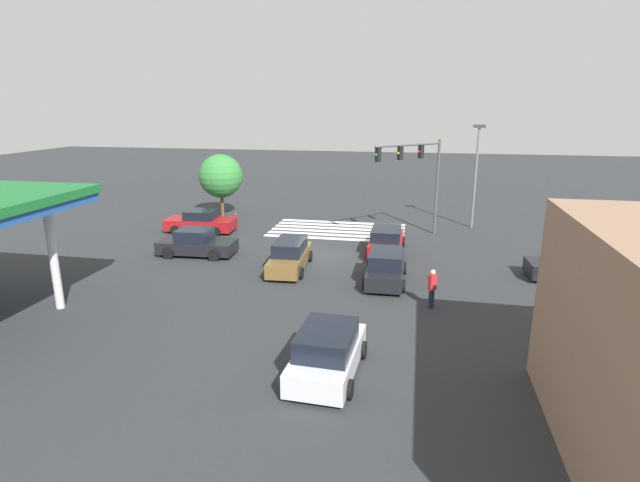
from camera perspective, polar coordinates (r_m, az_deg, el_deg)
ground_plane at (r=29.48m, az=-0.00°, el=-1.75°), size 134.81×134.81×0.00m
crosswalk_markings at (r=35.62m, az=2.01°, el=1.27°), size 9.42×5.35×0.01m
traffic_signal_mast at (r=33.27m, az=11.08°, el=8.30°), size 4.06×4.06×6.44m
car_0 at (r=27.10m, az=-3.45°, el=-1.65°), size 2.13×4.90×1.61m
car_1 at (r=25.30m, az=7.52°, el=-3.00°), size 2.08×4.40×1.63m
car_2 at (r=30.42m, az=-13.92°, el=-0.27°), size 4.57×2.34×1.58m
car_3 at (r=28.54m, az=27.35°, el=-2.66°), size 5.01×2.44×1.53m
car_4 at (r=30.21m, az=7.57°, el=0.00°), size 2.13×4.74×1.59m
car_5 at (r=16.85m, az=0.84°, el=-12.60°), size 2.33×4.30×1.66m
car_6 at (r=35.95m, az=-13.49°, el=2.13°), size 4.84×2.38×1.55m
pedestrian at (r=22.39m, az=12.69°, el=-5.10°), size 0.41×0.41×1.77m
street_light_pole_a at (r=37.24m, az=17.43°, el=8.13°), size 0.80×0.36×7.31m
tree_corner_a at (r=40.14m, az=-11.28°, el=7.29°), size 3.40×3.40×4.95m
fire_hydrant at (r=37.67m, az=-9.61°, el=2.50°), size 0.22×0.22×0.86m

